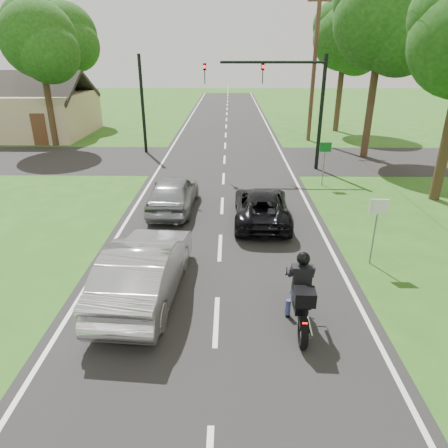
{
  "coord_description": "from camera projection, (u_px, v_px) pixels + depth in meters",
  "views": [
    {
      "loc": [
        0.3,
        -8.03,
        6.05
      ],
      "look_at": [
        0.15,
        3.0,
        1.3
      ],
      "focal_mm": 32.0,
      "sensor_mm": 36.0,
      "label": 1
    }
  ],
  "objects": [
    {
      "name": "road",
      "position": [
        223.0,
        191.0,
        18.95
      ],
      "size": [
        8.0,
        100.0,
        0.01
      ],
      "primitive_type": "cube",
      "color": "black",
      "rests_on": "ground"
    },
    {
      "name": "house",
      "position": [
        22.0,
        112.0,
        31.31
      ],
      "size": [
        10.2,
        8.0,
        4.84
      ],
      "color": "tan",
      "rests_on": "ground"
    },
    {
      "name": "sign_green",
      "position": [
        325.0,
        153.0,
        19.16
      ],
      "size": [
        0.55,
        0.07,
        2.12
      ],
      "color": "slate",
      "rests_on": "ground"
    },
    {
      "name": "dark_suv",
      "position": [
        262.0,
        206.0,
        15.33
      ],
      "size": [
        2.15,
        4.47,
        1.23
      ],
      "primitive_type": "imported",
      "rotation": [
        0.0,
        0.0,
        3.12
      ],
      "color": "black",
      "rests_on": "road"
    },
    {
      "name": "motorcycle_rider",
      "position": [
        301.0,
        299.0,
        9.3
      ],
      "size": [
        0.64,
        2.28,
        1.96
      ],
      "rotation": [
        0.0,
        0.0,
        -0.04
      ],
      "color": "black",
      "rests_on": "ground"
    },
    {
      "name": "silver_suv",
      "position": [
        173.0,
        193.0,
        16.39
      ],
      "size": [
        1.92,
        4.38,
        1.47
      ],
      "primitive_type": "imported",
      "rotation": [
        0.0,
        0.0,
        3.1
      ],
      "color": "gray",
      "rests_on": "road"
    },
    {
      "name": "tree_row_e",
      "position": [
        349.0,
        42.0,
        30.63
      ],
      "size": [
        5.28,
        5.12,
        9.61
      ],
      "color": "#332316",
      "rests_on": "ground"
    },
    {
      "name": "silver_sedan",
      "position": [
        145.0,
        269.0,
        10.5
      ],
      "size": [
        2.05,
        4.97,
        1.6
      ],
      "primitive_type": "imported",
      "rotation": [
        0.0,
        0.0,
        3.07
      ],
      "color": "#B3B2B8",
      "rests_on": "road"
    },
    {
      "name": "utility_pole_far",
      "position": [
        314.0,
        68.0,
        27.89
      ],
      "size": [
        1.6,
        0.28,
        10.0
      ],
      "color": "brown",
      "rests_on": "ground"
    },
    {
      "name": "tree_row_d",
      "position": [
        389.0,
        25.0,
        22.11
      ],
      "size": [
        5.76,
        5.58,
        10.45
      ],
      "color": "#332316",
      "rests_on": "ground"
    },
    {
      "name": "sign_white",
      "position": [
        377.0,
        216.0,
        11.81
      ],
      "size": [
        0.55,
        0.07,
        2.12
      ],
      "color": "slate",
      "rests_on": "ground"
    },
    {
      "name": "traffic_signal",
      "position": [
        287.0,
        92.0,
        20.95
      ],
      "size": [
        6.38,
        0.44,
        6.0
      ],
      "color": "black",
      "rests_on": "ground"
    },
    {
      "name": "tree_left_far",
      "position": [
        68.0,
        39.0,
        34.45
      ],
      "size": [
        5.76,
        5.58,
        10.14
      ],
      "color": "#332316",
      "rests_on": "ground"
    },
    {
      "name": "signal_pole_far",
      "position": [
        143.0,
        105.0,
        25.18
      ],
      "size": [
        0.2,
        0.2,
        6.0
      ],
      "primitive_type": "cylinder",
      "color": "black",
      "rests_on": "ground"
    },
    {
      "name": "ground",
      "position": [
        216.0,
        321.0,
        9.77
      ],
      "size": [
        140.0,
        140.0,
        0.0
      ],
      "primitive_type": "plane",
      "color": "#265618",
      "rests_on": "ground"
    },
    {
      "name": "tree_left_near",
      "position": [
        42.0,
        44.0,
        25.5
      ],
      "size": [
        5.12,
        4.96,
        9.22
      ],
      "color": "#332316",
      "rests_on": "ground"
    },
    {
      "name": "cross_road",
      "position": [
        224.0,
        160.0,
        24.46
      ],
      "size": [
        60.0,
        7.0,
        0.01
      ],
      "primitive_type": "cube",
      "color": "black",
      "rests_on": "ground"
    }
  ]
}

